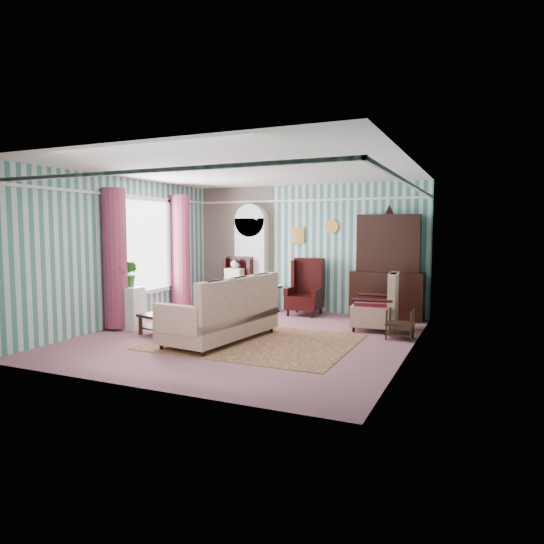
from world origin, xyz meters
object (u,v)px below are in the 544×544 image
at_px(wingback_left, 234,283).
at_px(coffee_table, 165,325).
at_px(round_side_table, 272,299).
at_px(dresser_hutch, 388,263).
at_px(floral_armchair, 375,301).
at_px(seated_woman, 234,285).
at_px(sofa, 220,313).
at_px(bookcase, 251,262).
at_px(plant_stand, 128,308).
at_px(nest_table, 400,324).
at_px(wingback_right, 305,287).

relative_size(wingback_left, coffee_table, 1.29).
bearing_deg(round_side_table, dresser_hutch, 2.64).
height_order(dresser_hutch, floral_armchair, dresser_hutch).
xyz_separation_m(seated_woman, sofa, (1.29, -2.89, -0.11)).
bearing_deg(bookcase, plant_stand, -108.49).
relative_size(dresser_hutch, seated_woman, 2.00).
height_order(wingback_left, sofa, wingback_left).
relative_size(plant_stand, coffee_table, 0.83).
bearing_deg(bookcase, sofa, -72.36).
relative_size(seated_woman, floral_armchair, 1.09).
bearing_deg(wingback_left, nest_table, -20.85).
distance_m(dresser_hutch, wingback_right, 1.86).
relative_size(wingback_left, plant_stand, 1.56).
relative_size(bookcase, nest_table, 4.15).
relative_size(floral_armchair, coffee_table, 1.12).
height_order(seated_woman, nest_table, seated_woman).
xyz_separation_m(wingback_left, seated_woman, (0.00, 0.00, -0.04)).
height_order(dresser_hutch, coffee_table, dresser_hutch).
relative_size(wingback_left, wingback_right, 1.00).
distance_m(dresser_hutch, nest_table, 2.11).
bearing_deg(round_side_table, seated_woman, -170.54).
bearing_deg(sofa, nest_table, -57.29).
xyz_separation_m(wingback_right, sofa, (-0.46, -2.89, -0.15)).
xyz_separation_m(seated_woman, nest_table, (4.07, -1.55, -0.32)).
bearing_deg(seated_woman, floral_armchair, -15.19).
height_order(wingback_right, floral_armchair, wingback_right).
bearing_deg(floral_armchair, plant_stand, 107.78).
relative_size(sofa, floral_armchair, 2.06).
xyz_separation_m(dresser_hutch, seated_woman, (-3.50, -0.27, -0.59)).
height_order(wingback_right, round_side_table, wingback_right).
bearing_deg(dresser_hutch, round_side_table, -177.36).
xyz_separation_m(dresser_hutch, wingback_left, (-3.50, -0.27, -0.55)).
relative_size(dresser_hutch, nest_table, 4.37).
xyz_separation_m(round_side_table, sofa, (0.39, -3.04, 0.18)).
distance_m(wingback_left, wingback_right, 1.75).
distance_m(dresser_hutch, seated_woman, 3.56).
bearing_deg(dresser_hutch, plant_stand, -144.92).
height_order(nest_table, floral_armchair, floral_armchair).
bearing_deg(round_side_table, coffee_table, -102.64).
bearing_deg(seated_woman, coffee_table, -86.11).
bearing_deg(wingback_right, wingback_left, 180.00).
height_order(round_side_table, nest_table, round_side_table).
xyz_separation_m(bookcase, floral_armchair, (3.25, -1.34, -0.58)).
relative_size(dresser_hutch, sofa, 1.05).
distance_m(round_side_table, sofa, 3.07).
bearing_deg(wingback_left, sofa, -65.89).
bearing_deg(coffee_table, wingback_right, 62.41).
bearing_deg(floral_armchair, seated_woman, 69.88).
xyz_separation_m(floral_armchair, coffee_table, (-3.30, -2.01, -0.36)).
relative_size(dresser_hutch, wingback_right, 1.89).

